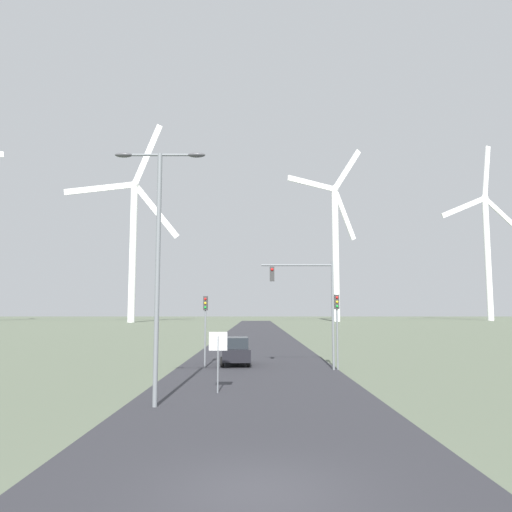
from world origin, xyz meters
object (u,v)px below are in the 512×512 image
at_px(streetlamp, 158,243).
at_px(wind_turbine_left, 133,235).
at_px(traffic_light_mast_overhead, 309,293).
at_px(wind_turbine_center, 335,239).
at_px(traffic_light_post_near_right, 337,315).
at_px(wind_turbine_right, 487,244).
at_px(stop_sign_near, 218,350).
at_px(car_approaching, 236,351).
at_px(traffic_light_post_near_left, 205,315).

distance_m(streetlamp, wind_turbine_left, 141.28).
bearing_deg(traffic_light_mast_overhead, wind_turbine_center, 80.15).
distance_m(traffic_light_post_near_right, wind_turbine_right, 174.69).
bearing_deg(wind_turbine_center, wind_turbine_right, 16.17).
xyz_separation_m(stop_sign_near, wind_turbine_right, (87.67, 161.37, 26.54)).
relative_size(car_approaching, wind_turbine_right, 0.06).
bearing_deg(wind_turbine_center, traffic_light_mast_overhead, -99.85).
height_order(stop_sign_near, traffic_light_post_near_left, traffic_light_post_near_left).
distance_m(wind_turbine_center, wind_turbine_right, 61.60).
bearing_deg(traffic_light_post_near_left, wind_turbine_right, 59.55).
height_order(streetlamp, traffic_light_mast_overhead, streetlamp).
bearing_deg(wind_turbine_center, traffic_light_post_near_right, -99.15).
height_order(streetlamp, car_approaching, streetlamp).
bearing_deg(streetlamp, wind_turbine_left, 104.38).
bearing_deg(wind_turbine_left, streetlamp, -75.62).
bearing_deg(wind_turbine_center, streetlamp, -101.74).
height_order(traffic_light_post_near_left, traffic_light_post_near_right, traffic_light_post_near_right).
bearing_deg(wind_turbine_left, wind_turbine_right, 13.22).
distance_m(traffic_light_mast_overhead, car_approaching, 6.54).
xyz_separation_m(traffic_light_post_near_left, wind_turbine_center, (30.06, 134.59, 24.33)).
relative_size(traffic_light_post_near_left, traffic_light_post_near_right, 0.99).
relative_size(stop_sign_near, traffic_light_post_near_left, 0.59).
distance_m(wind_turbine_left, wind_turbine_right, 127.86).
height_order(traffic_light_post_near_left, wind_turbine_center, wind_turbine_center).
bearing_deg(wind_turbine_right, stop_sign_near, -118.51).
bearing_deg(traffic_light_post_near_right, wind_turbine_right, 62.06).
relative_size(traffic_light_post_near_left, wind_turbine_right, 0.07).
relative_size(wind_turbine_left, wind_turbine_right, 0.96).
bearing_deg(wind_turbine_left, traffic_light_post_near_right, -70.61).
height_order(stop_sign_near, wind_turbine_center, wind_turbine_center).
height_order(traffic_light_post_near_left, car_approaching, traffic_light_post_near_left).
xyz_separation_m(traffic_light_mast_overhead, wind_turbine_left, (-41.74, 123.59, 22.59)).
bearing_deg(traffic_light_post_near_right, wind_turbine_left, 109.39).
bearing_deg(traffic_light_post_near_right, wind_turbine_center, 80.85).
bearing_deg(wind_turbine_right, traffic_light_mast_overhead, -118.43).
bearing_deg(traffic_light_post_near_left, traffic_light_post_near_right, -6.86).
relative_size(stop_sign_near, traffic_light_mast_overhead, 0.40).
height_order(wind_turbine_center, wind_turbine_right, wind_turbine_right).
bearing_deg(wind_turbine_right, traffic_light_post_near_right, -117.94).
height_order(traffic_light_post_near_right, wind_turbine_left, wind_turbine_left).
relative_size(traffic_light_post_near_right, car_approaching, 1.09).
distance_m(traffic_light_post_near_right, traffic_light_mast_overhead, 2.20).
relative_size(traffic_light_post_near_left, wind_turbine_left, 0.07).
bearing_deg(streetlamp, car_approaching, 80.34).
distance_m(stop_sign_near, traffic_light_post_near_left, 9.86).
bearing_deg(wind_turbine_right, traffic_light_post_near_left, -120.45).
xyz_separation_m(car_approaching, wind_turbine_center, (28.17, 132.96, 26.69)).
relative_size(streetlamp, car_approaching, 2.33).
bearing_deg(stop_sign_near, wind_turbine_center, 78.82).
distance_m(car_approaching, wind_turbine_center, 138.51).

